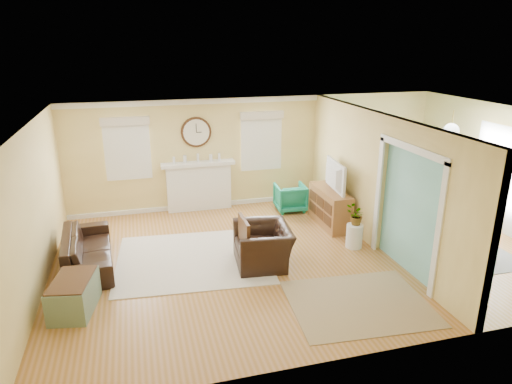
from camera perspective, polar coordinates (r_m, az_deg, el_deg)
floor at (r=8.81m, az=5.59°, el=-7.59°), size 9.00×9.00×0.00m
wall_back at (r=11.07m, az=0.34°, el=5.12°), size 9.00×0.02×2.60m
wall_front at (r=5.83m, az=16.47°, el=-8.37°), size 9.00×0.02×2.60m
wall_left at (r=7.97m, az=-25.99°, el=-2.19°), size 0.02×6.00×2.60m
wall_right at (r=10.75m, az=28.93°, el=2.36°), size 0.02×6.00×2.60m
ceiling at (r=8.02m, az=6.17°, el=9.35°), size 9.00×6.00×0.02m
partition at (r=9.18m, az=14.11°, el=2.09°), size 0.17×6.00×2.60m
fireplace at (r=10.85m, az=-7.15°, el=0.84°), size 1.70×0.30×1.17m
wall_clock at (r=10.63m, az=-7.49°, el=7.43°), size 0.70×0.07×0.70m
window_left at (r=10.56m, az=-15.83°, el=5.76°), size 1.05×0.13×1.42m
window_right at (r=10.96m, az=0.66°, el=6.90°), size 1.05×0.13×1.42m
french_doors at (r=10.76m, az=28.59°, el=1.33°), size 0.06×1.70×2.20m
pendant at (r=9.58m, az=23.20°, el=7.03°), size 0.30×0.30×0.55m
rug_cream at (r=8.61m, az=-7.85°, el=-8.27°), size 2.94×2.61×0.01m
rug_jute at (r=7.40m, az=12.68°, el=-13.39°), size 2.22×1.87×0.01m
rug_grey at (r=9.81m, az=21.18°, el=-5.97°), size 2.25×2.81×0.01m
sofa at (r=8.74m, az=-20.33°, el=-6.77°), size 0.95×2.12×0.60m
eames_chair at (r=8.23m, az=0.89°, el=-6.70°), size 1.06×1.18×0.71m
green_chair at (r=10.82m, az=4.31°, el=-0.67°), size 0.73×0.75×0.64m
trunk at (r=7.45m, az=-21.81°, el=-11.86°), size 0.72×0.99×0.52m
credenza at (r=10.06m, az=9.20°, el=-1.88°), size 0.46×1.36×0.80m
tv at (r=9.83m, az=9.32°, el=2.01°), size 0.24×1.10×0.63m
garden_stool at (r=9.11m, az=12.19°, el=-5.40°), size 0.32×0.32×0.47m
potted_plant at (r=8.95m, az=12.37°, el=-2.89°), size 0.36×0.32×0.39m
dining_table at (r=9.69m, az=21.40°, el=-4.16°), size 1.19×1.99×0.68m
dining_chair_n at (r=10.50m, az=17.57°, el=-0.71°), size 0.43×0.43×0.96m
dining_chair_s at (r=8.94m, az=25.53°, el=-5.50°), size 0.41×0.41×0.86m
dining_chair_w at (r=9.25m, az=18.88°, el=-3.45°), size 0.52×0.52×0.96m
dining_chair_e at (r=10.02m, az=24.88°, el=-2.39°), size 0.54×0.54×0.99m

